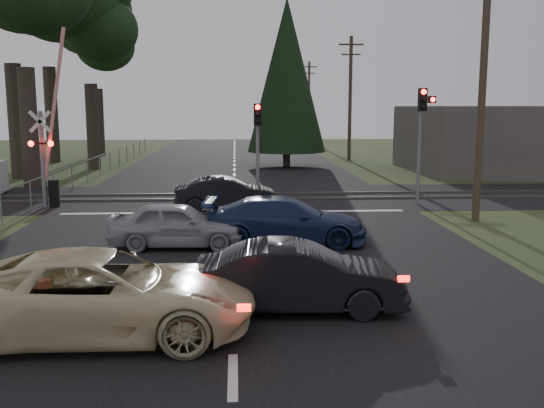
{
  "coord_description": "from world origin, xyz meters",
  "views": [
    {
      "loc": [
        0.07,
        -14.5,
        3.98
      ],
      "look_at": [
        1.07,
        2.07,
        1.3
      ],
      "focal_mm": 40.0,
      "sensor_mm": 36.0,
      "label": 1
    }
  ],
  "objects": [
    {
      "name": "stop_line",
      "position": [
        0.0,
        8.2,
        0.01
      ],
      "size": [
        13.0,
        0.35,
        0.0
      ],
      "primitive_type": "cube",
      "color": "silver",
      "rests_on": "ground"
    },
    {
      "name": "traffic_signal_center",
      "position": [
        1.0,
        10.68,
        2.81
      ],
      "size": [
        0.32,
        0.48,
        4.1
      ],
      "color": "slate",
      "rests_on": "ground"
    },
    {
      "name": "fence_left",
      "position": [
        -7.8,
        22.5,
        0.0
      ],
      "size": [
        0.1,
        36.0,
        1.2
      ],
      "primitive_type": null,
      "color": "slate",
      "rests_on": "ground"
    },
    {
      "name": "dark_car_far",
      "position": [
        -0.3,
        8.64,
        0.65
      ],
      "size": [
        4.02,
        1.62,
        1.3
      ],
      "primitive_type": "imported",
      "rotation": [
        0.0,
        0.0,
        1.63
      ],
      "color": "black",
      "rests_on": "ground"
    },
    {
      "name": "utility_pole_near",
      "position": [
        8.5,
        6.0,
        4.73
      ],
      "size": [
        1.8,
        0.26,
        9.0
      ],
      "color": "#4C3D2D",
      "rests_on": "ground"
    },
    {
      "name": "ground",
      "position": [
        0.0,
        0.0,
        0.0
      ],
      "size": [
        120.0,
        120.0,
        0.0
      ],
      "primitive_type": "plane",
      "color": "#2D3E1C",
      "rests_on": "ground"
    },
    {
      "name": "euc_tree_c",
      "position": [
        -9.0,
        25.0,
        9.51
      ],
      "size": [
        6.0,
        6.0,
        13.2
      ],
      "color": "#473D33",
      "rests_on": "ground"
    },
    {
      "name": "silver_car",
      "position": [
        -1.6,
        2.52,
        0.65
      ],
      "size": [
        3.88,
        1.69,
        1.3
      ],
      "primitive_type": "imported",
      "rotation": [
        0.0,
        0.0,
        1.53
      ],
      "color": "#96999D",
      "rests_on": "ground"
    },
    {
      "name": "crossing_signal",
      "position": [
        -7.27,
        9.79,
        2.06
      ],
      "size": [
        1.62,
        0.38,
        6.96
      ],
      "color": "slate",
      "rests_on": "ground"
    },
    {
      "name": "road",
      "position": [
        0.0,
        10.0,
        0.01
      ],
      "size": [
        14.0,
        100.0,
        0.01
      ],
      "primitive_type": "cube",
      "color": "black",
      "rests_on": "ground"
    },
    {
      "name": "blue_sedan",
      "position": [
        1.51,
        2.8,
        0.68
      ],
      "size": [
        4.87,
        2.33,
        1.37
      ],
      "primitive_type": "imported",
      "rotation": [
        0.0,
        0.0,
        1.48
      ],
      "color": "#19274D",
      "rests_on": "ground"
    },
    {
      "name": "traffic_signal_right",
      "position": [
        7.55,
        9.47,
        3.31
      ],
      "size": [
        0.68,
        0.48,
        4.7
      ],
      "color": "slate",
      "rests_on": "ground"
    },
    {
      "name": "building_right",
      "position": [
        18.0,
        22.0,
        2.0
      ],
      "size": [
        14.0,
        10.0,
        4.0
      ],
      "primitive_type": "cube",
      "color": "#59514C",
      "rests_on": "ground"
    },
    {
      "name": "utility_pole_far",
      "position": [
        8.5,
        55.0,
        4.73
      ],
      "size": [
        1.8,
        0.26,
        9.0
      ],
      "color": "#4C3D2D",
      "rests_on": "ground"
    },
    {
      "name": "rail_far",
      "position": [
        0.0,
        12.8,
        0.05
      ],
      "size": [
        120.0,
        0.12,
        0.1
      ],
      "primitive_type": "cube",
      "color": "#59544C",
      "rests_on": "ground"
    },
    {
      "name": "euc_tree_e",
      "position": [
        -11.0,
        36.0,
        9.51
      ],
      "size": [
        6.0,
        6.0,
        13.2
      ],
      "color": "#473D33",
      "rests_on": "ground"
    },
    {
      "name": "rail_near",
      "position": [
        0.0,
        11.2,
        0.05
      ],
      "size": [
        120.0,
        0.12,
        0.1
      ],
      "primitive_type": "cube",
      "color": "#59544C",
      "rests_on": "ground"
    },
    {
      "name": "conifer_tree",
      "position": [
        3.5,
        26.0,
        5.99
      ],
      "size": [
        5.2,
        5.2,
        11.0
      ],
      "color": "#473D33",
      "rests_on": "ground"
    },
    {
      "name": "utility_pole_mid",
      "position": [
        8.5,
        30.0,
        4.73
      ],
      "size": [
        1.8,
        0.26,
        9.0
      ],
      "color": "#4C3D2D",
      "rests_on": "ground"
    },
    {
      "name": "dark_hatchback",
      "position": [
        1.29,
        -3.11,
        0.67
      ],
      "size": [
        4.15,
        1.62,
        1.35
      ],
      "primitive_type": "imported",
      "rotation": [
        0.0,
        0.0,
        1.52
      ],
      "color": "black",
      "rests_on": "ground"
    },
    {
      "name": "cream_coupe",
      "position": [
        -2.29,
        -4.21,
        0.75
      ],
      "size": [
        5.39,
        2.5,
        1.49
      ],
      "primitive_type": "imported",
      "rotation": [
        0.0,
        0.0,
        1.57
      ],
      "color": "beige",
      "rests_on": "ground"
    },
    {
      "name": "rail_corridor",
      "position": [
        0.0,
        12.0,
        0.01
      ],
      "size": [
        120.0,
        8.0,
        0.01
      ],
      "primitive_type": "cube",
      "color": "black",
      "rests_on": "ground"
    }
  ]
}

